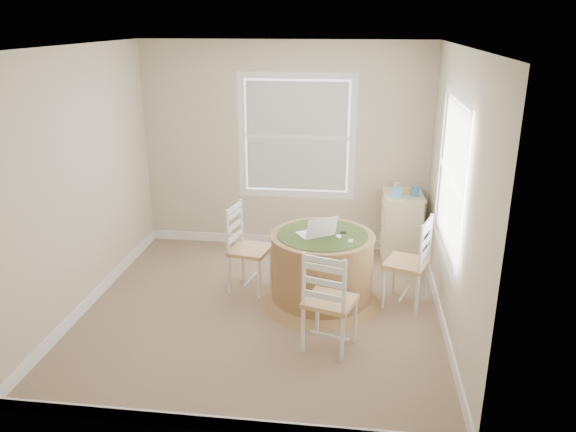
# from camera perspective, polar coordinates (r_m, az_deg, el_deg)

# --- Properties ---
(room) EXTENTS (3.64, 3.64, 2.64)m
(room) POSITION_cam_1_polar(r_m,az_deg,el_deg) (5.46, -0.84, 3.17)
(room) COLOR #92735C
(room) RESTS_ON ground
(round_table) EXTENTS (1.25, 1.25, 0.77)m
(round_table) POSITION_cam_1_polar(r_m,az_deg,el_deg) (5.83, 3.46, -5.05)
(round_table) COLOR olive
(round_table) RESTS_ON ground
(chair_left) EXTENTS (0.47, 0.49, 0.95)m
(chair_left) POSITION_cam_1_polar(r_m,az_deg,el_deg) (6.07, -3.88, -3.42)
(chair_left) COLOR white
(chair_left) RESTS_ON ground
(chair_near) EXTENTS (0.52, 0.51, 0.95)m
(chair_near) POSITION_cam_1_polar(r_m,az_deg,el_deg) (5.02, 4.29, -8.57)
(chair_near) COLOR white
(chair_near) RESTS_ON ground
(chair_right) EXTENTS (0.52, 0.53, 0.95)m
(chair_right) POSITION_cam_1_polar(r_m,az_deg,el_deg) (5.87, 11.97, -4.65)
(chair_right) COLOR white
(chair_right) RESTS_ON ground
(laptop) EXTENTS (0.44, 0.43, 0.23)m
(laptop) POSITION_cam_1_polar(r_m,az_deg,el_deg) (5.66, 2.91, -1.67)
(laptop) COLOR white
(laptop) RESTS_ON round_table
(mouse) EXTENTS (0.06, 0.10, 0.03)m
(mouse) POSITION_cam_1_polar(r_m,az_deg,el_deg) (5.63, 5.16, -2.10)
(mouse) COLOR white
(mouse) RESTS_ON round_table
(phone) EXTENTS (0.05, 0.09, 0.02)m
(phone) POSITION_cam_1_polar(r_m,az_deg,el_deg) (5.55, 6.38, -2.56)
(phone) COLOR #B7BABF
(phone) RESTS_ON round_table
(keys) EXTENTS (0.06, 0.05, 0.02)m
(keys) POSITION_cam_1_polar(r_m,az_deg,el_deg) (5.74, 5.63, -1.70)
(keys) COLOR black
(keys) RESTS_ON round_table
(corner_chest) EXTENTS (0.51, 0.65, 0.85)m
(corner_chest) POSITION_cam_1_polar(r_m,az_deg,el_deg) (7.00, 11.38, -1.04)
(corner_chest) COLOR beige
(corner_chest) RESTS_ON ground
(tissue_box) EXTENTS (0.12, 0.12, 0.10)m
(tissue_box) POSITION_cam_1_polar(r_m,az_deg,el_deg) (6.70, 10.93, 2.32)
(tissue_box) COLOR #61ADDF
(tissue_box) RESTS_ON corner_chest
(box_yellow) EXTENTS (0.15, 0.10, 0.06)m
(box_yellow) POSITION_cam_1_polar(r_m,az_deg,el_deg) (6.89, 12.10, 2.56)
(box_yellow) COLOR gold
(box_yellow) RESTS_ON corner_chest
(box_blue) EXTENTS (0.08, 0.08, 0.12)m
(box_blue) POSITION_cam_1_polar(r_m,az_deg,el_deg) (6.77, 12.90, 2.45)
(box_blue) COLOR #34679D
(box_blue) RESTS_ON corner_chest
(cup_cream) EXTENTS (0.07, 0.07, 0.09)m
(cup_cream) POSITION_cam_1_polar(r_m,az_deg,el_deg) (7.00, 10.84, 3.03)
(cup_cream) COLOR beige
(cup_cream) RESTS_ON corner_chest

